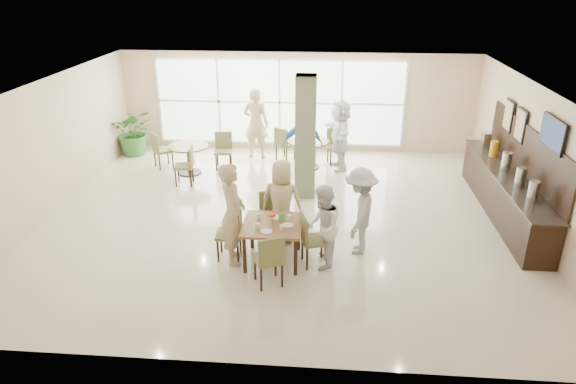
# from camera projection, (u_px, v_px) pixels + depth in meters

# --- Properties ---
(ground) EXTENTS (10.00, 10.00, 0.00)m
(ground) POSITION_uv_depth(u_px,v_px,m) (283.00, 217.00, 10.99)
(ground) COLOR beige
(ground) RESTS_ON ground
(room_shell) EXTENTS (10.00, 10.00, 10.00)m
(room_shell) POSITION_uv_depth(u_px,v_px,m) (283.00, 141.00, 10.31)
(room_shell) COLOR white
(room_shell) RESTS_ON ground
(window_bank) EXTENTS (7.00, 0.04, 7.00)m
(window_bank) POSITION_uv_depth(u_px,v_px,m) (279.00, 103.00, 14.54)
(window_bank) COLOR silver
(window_bank) RESTS_ON ground
(column) EXTENTS (0.45, 0.45, 2.80)m
(column) POSITION_uv_depth(u_px,v_px,m) (305.00, 138.00, 11.50)
(column) COLOR #666B4A
(column) RESTS_ON ground
(main_table) EXTENTS (1.04, 1.04, 0.75)m
(main_table) POSITION_uv_depth(u_px,v_px,m) (272.00, 228.00, 9.06)
(main_table) COLOR brown
(main_table) RESTS_ON ground
(round_table_left) EXTENTS (1.02, 1.02, 0.75)m
(round_table_left) POSITION_uv_depth(u_px,v_px,m) (189.00, 153.00, 13.13)
(round_table_left) COLOR brown
(round_table_left) RESTS_ON ground
(round_table_right) EXTENTS (1.11, 1.11, 0.75)m
(round_table_right) POSITION_uv_depth(u_px,v_px,m) (308.00, 147.00, 13.51)
(round_table_right) COLOR brown
(round_table_right) RESTS_ON ground
(chairs_main_table) EXTENTS (2.07, 2.14, 0.95)m
(chairs_main_table) POSITION_uv_depth(u_px,v_px,m) (271.00, 237.00, 9.17)
(chairs_main_table) COLOR brown
(chairs_main_table) RESTS_ON ground
(chairs_table_left) EXTENTS (2.17, 1.69, 0.95)m
(chairs_table_left) POSITION_uv_depth(u_px,v_px,m) (190.00, 156.00, 13.17)
(chairs_table_left) COLOR brown
(chairs_table_left) RESTS_ON ground
(chairs_table_right) EXTENTS (1.97, 2.00, 0.95)m
(chairs_table_right) POSITION_uv_depth(u_px,v_px,m) (309.00, 150.00, 13.54)
(chairs_table_right) COLOR brown
(chairs_table_right) RESTS_ON ground
(tabletop_clutter) EXTENTS (0.68, 0.76, 0.21)m
(tabletop_clutter) POSITION_uv_depth(u_px,v_px,m) (274.00, 221.00, 8.99)
(tabletop_clutter) COLOR white
(tabletop_clutter) RESTS_ON main_table
(buffet_counter) EXTENTS (0.64, 4.70, 1.95)m
(buffet_counter) POSITION_uv_depth(u_px,v_px,m) (505.00, 191.00, 10.88)
(buffet_counter) COLOR black
(buffet_counter) RESTS_ON ground
(wall_tv) EXTENTS (0.06, 1.00, 0.58)m
(wall_tv) POSITION_uv_depth(u_px,v_px,m) (553.00, 134.00, 9.22)
(wall_tv) COLOR black
(wall_tv) RESTS_ON ground
(framed_art_a) EXTENTS (0.05, 0.55, 0.70)m
(framed_art_a) POSITION_uv_depth(u_px,v_px,m) (521.00, 125.00, 10.80)
(framed_art_a) COLOR black
(framed_art_a) RESTS_ON ground
(framed_art_b) EXTENTS (0.05, 0.55, 0.70)m
(framed_art_b) POSITION_uv_depth(u_px,v_px,m) (509.00, 115.00, 11.53)
(framed_art_b) COLOR black
(framed_art_b) RESTS_ON ground
(potted_plant) EXTENTS (1.47, 1.47, 1.34)m
(potted_plant) POSITION_uv_depth(u_px,v_px,m) (134.00, 132.00, 14.45)
(potted_plant) COLOR #336F2C
(potted_plant) RESTS_ON ground
(teen_left) EXTENTS (0.55, 0.75, 1.87)m
(teen_left) POSITION_uv_depth(u_px,v_px,m) (233.00, 214.00, 8.96)
(teen_left) COLOR tan
(teen_left) RESTS_ON ground
(teen_far) EXTENTS (0.85, 0.53, 1.64)m
(teen_far) POSITION_uv_depth(u_px,v_px,m) (282.00, 201.00, 9.73)
(teen_far) COLOR tan
(teen_far) RESTS_ON ground
(teen_right) EXTENTS (0.61, 0.77, 1.52)m
(teen_right) POSITION_uv_depth(u_px,v_px,m) (323.00, 227.00, 8.88)
(teen_right) COLOR white
(teen_right) RESTS_ON ground
(teen_standing) EXTENTS (0.81, 1.17, 1.65)m
(teen_standing) POSITION_uv_depth(u_px,v_px,m) (360.00, 211.00, 9.33)
(teen_standing) COLOR #A2A1A4
(teen_standing) RESTS_ON ground
(adult_a) EXTENTS (1.09, 0.72, 1.75)m
(adult_a) POSITION_uv_depth(u_px,v_px,m) (302.00, 145.00, 12.68)
(adult_a) COLOR #438ECA
(adult_a) RESTS_ON ground
(adult_b) EXTENTS (1.06, 1.82, 1.84)m
(adult_b) POSITION_uv_depth(u_px,v_px,m) (340.00, 135.00, 13.32)
(adult_b) COLOR white
(adult_b) RESTS_ON ground
(adult_standing) EXTENTS (0.78, 0.57, 1.96)m
(adult_standing) POSITION_uv_depth(u_px,v_px,m) (256.00, 124.00, 14.07)
(adult_standing) COLOR tan
(adult_standing) RESTS_ON ground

